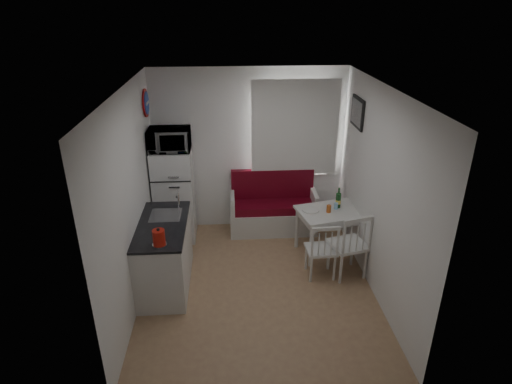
% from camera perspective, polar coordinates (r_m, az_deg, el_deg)
% --- Properties ---
extents(floor, '(3.00, 3.50, 0.02)m').
position_cam_1_polar(floor, '(5.84, 0.15, -12.41)').
color(floor, '#9B7252').
rests_on(floor, ground).
extents(ceiling, '(3.00, 3.50, 0.02)m').
position_cam_1_polar(ceiling, '(4.76, 0.18, 13.55)').
color(ceiling, white).
rests_on(ceiling, wall_back).
extents(wall_back, '(3.00, 0.02, 2.60)m').
position_cam_1_polar(wall_back, '(6.79, -0.89, 5.50)').
color(wall_back, white).
rests_on(wall_back, floor).
extents(wall_front, '(3.00, 0.02, 2.60)m').
position_cam_1_polar(wall_front, '(3.66, 2.15, -12.45)').
color(wall_front, white).
rests_on(wall_front, floor).
extents(wall_left, '(0.02, 3.50, 2.60)m').
position_cam_1_polar(wall_left, '(5.28, -16.29, -1.21)').
color(wall_left, white).
rests_on(wall_left, floor).
extents(wall_right, '(0.02, 3.50, 2.60)m').
position_cam_1_polar(wall_right, '(5.47, 16.04, -0.28)').
color(wall_right, white).
rests_on(wall_right, floor).
extents(window, '(1.22, 0.06, 1.47)m').
position_cam_1_polar(window, '(6.73, 5.13, 8.15)').
color(window, silver).
rests_on(window, wall_back).
extents(curtain, '(1.35, 0.02, 1.50)m').
position_cam_1_polar(curtain, '(6.65, 5.23, 8.39)').
color(curtain, white).
rests_on(curtain, wall_back).
extents(kitchen_counter, '(0.62, 1.32, 1.16)m').
position_cam_1_polar(kitchen_counter, '(5.76, -12.07, -8.07)').
color(kitchen_counter, silver).
rests_on(kitchen_counter, floor).
extents(wall_sign, '(0.03, 0.40, 0.40)m').
position_cam_1_polar(wall_sign, '(6.36, -14.41, 11.43)').
color(wall_sign, '#1A3FA0').
rests_on(wall_sign, wall_left).
extents(picture_frame, '(0.04, 0.52, 0.42)m').
position_cam_1_polar(picture_frame, '(6.21, 13.35, 10.28)').
color(picture_frame, black).
rests_on(picture_frame, wall_right).
extents(bench, '(1.40, 0.54, 1.00)m').
position_cam_1_polar(bench, '(6.97, 2.27, -2.63)').
color(bench, silver).
rests_on(bench, floor).
extents(dining_table, '(1.05, 0.84, 0.70)m').
position_cam_1_polar(dining_table, '(6.32, 9.93, -3.08)').
color(dining_table, silver).
rests_on(dining_table, floor).
extents(chair_left, '(0.41, 0.39, 0.45)m').
position_cam_1_polar(chair_left, '(5.76, 8.90, -7.07)').
color(chair_left, silver).
rests_on(chair_left, floor).
extents(chair_right, '(0.55, 0.53, 0.52)m').
position_cam_1_polar(chair_right, '(5.80, 12.57, -6.25)').
color(chair_right, silver).
rests_on(chair_right, floor).
extents(fridge, '(0.59, 0.59, 1.47)m').
position_cam_1_polar(fridge, '(6.71, -10.80, -0.36)').
color(fridge, white).
rests_on(fridge, floor).
extents(microwave, '(0.60, 0.41, 0.33)m').
position_cam_1_polar(microwave, '(6.35, -11.48, 6.86)').
color(microwave, white).
rests_on(microwave, fridge).
extents(kettle, '(0.17, 0.17, 0.23)m').
position_cam_1_polar(kettle, '(5.02, -12.82, -5.94)').
color(kettle, '#B3190E').
rests_on(kettle, kitchen_counter).
extents(wine_bottle, '(0.08, 0.08, 0.31)m').
position_cam_1_polar(wine_bottle, '(6.34, 10.94, -0.75)').
color(wine_bottle, '#16461C').
rests_on(wine_bottle, dining_table).
extents(drinking_glass_orange, '(0.07, 0.07, 0.11)m').
position_cam_1_polar(drinking_glass_orange, '(6.21, 9.67, -2.23)').
color(drinking_glass_orange, '#CC5F22').
rests_on(drinking_glass_orange, dining_table).
extents(drinking_glass_blue, '(0.06, 0.06, 0.09)m').
position_cam_1_polar(drinking_glass_blue, '(6.33, 10.61, -1.84)').
color(drinking_glass_blue, '#8BC9ED').
rests_on(drinking_glass_blue, dining_table).
extents(plate, '(0.25, 0.25, 0.02)m').
position_cam_1_polar(plate, '(6.24, 7.26, -2.39)').
color(plate, white).
rests_on(plate, dining_table).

